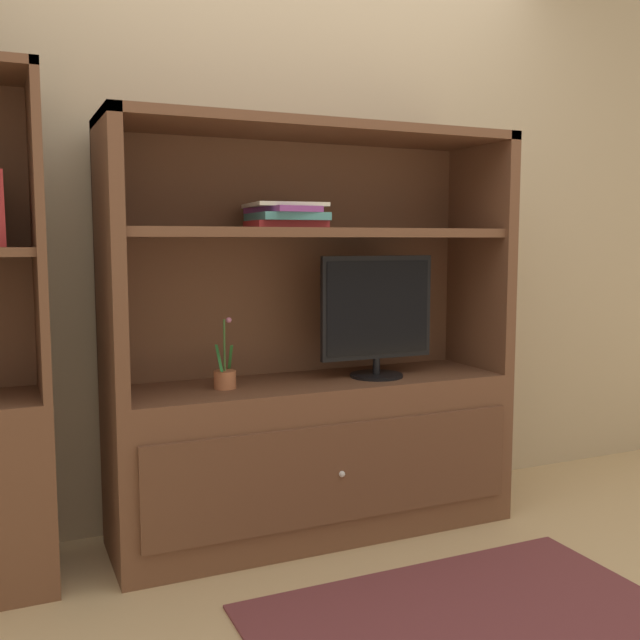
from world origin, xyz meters
The scene contains 6 objects.
ground_plane centered at (0.00, 0.00, 0.00)m, with size 8.00×8.00×0.00m, color tan.
painted_rear_wall centered at (0.00, 0.75, 1.40)m, with size 6.00×0.10×2.80m, color tan.
media_console centered at (0.00, 0.41, 0.51)m, with size 1.64×0.50×1.64m.
tv_monitor centered at (0.26, 0.36, 0.90)m, with size 0.50×0.22×0.50m.
potted_plant centered at (-0.38, 0.39, 0.68)m, with size 0.09×0.13×0.27m.
magazine_stack centered at (-0.13, 0.40, 1.29)m, with size 0.30×0.34×0.10m.
Camera 1 is at (-1.16, -2.25, 1.20)m, focal length 40.69 mm.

